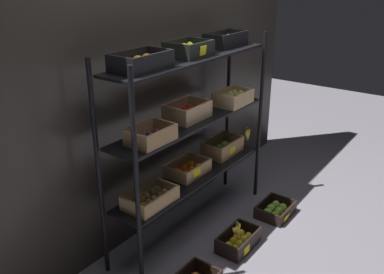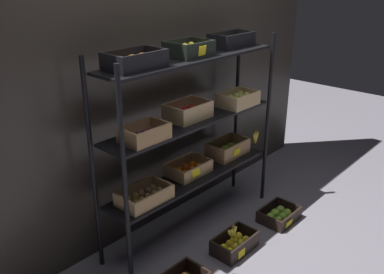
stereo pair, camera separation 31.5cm
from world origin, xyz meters
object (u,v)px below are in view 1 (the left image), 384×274
Objects in this scene: display_rack at (193,118)px; banana_bunch_loose at (237,230)px; crate_ground_lemon at (238,241)px; crate_ground_apple_green at (275,210)px.

display_rack is 14.48× the size of banana_bunch_loose.
crate_ground_apple_green is (0.59, -0.03, -0.01)m from crate_ground_lemon.
banana_bunch_loose is (-0.03, -0.00, 0.13)m from crate_ground_lemon.
display_rack is at bearing 82.61° from banana_bunch_loose.
crate_ground_apple_green is 2.86× the size of banana_bunch_loose.
crate_ground_lemon is at bearing -93.25° from display_rack.
display_rack is 5.06× the size of crate_ground_apple_green.
display_rack reaches higher than crate_ground_apple_green.
banana_bunch_loose is at bearing -178.57° from crate_ground_lemon.
crate_ground_lemon is 0.13m from banana_bunch_loose.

